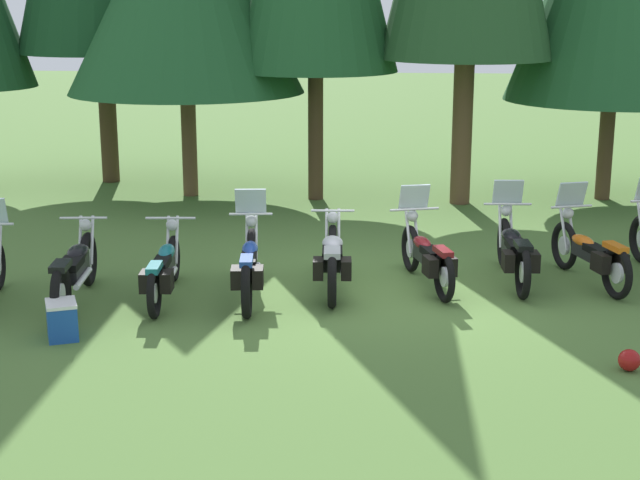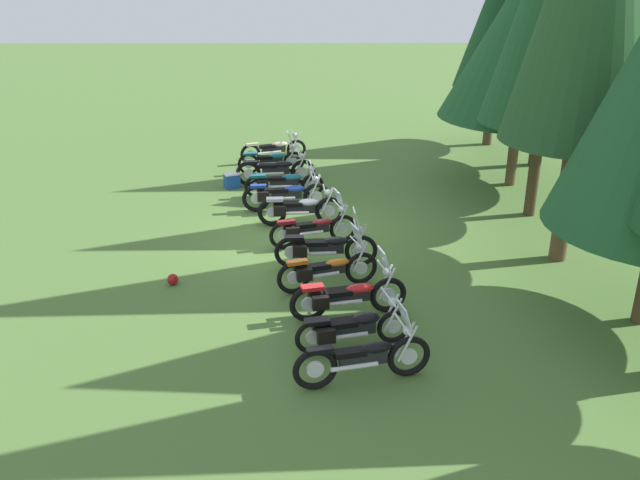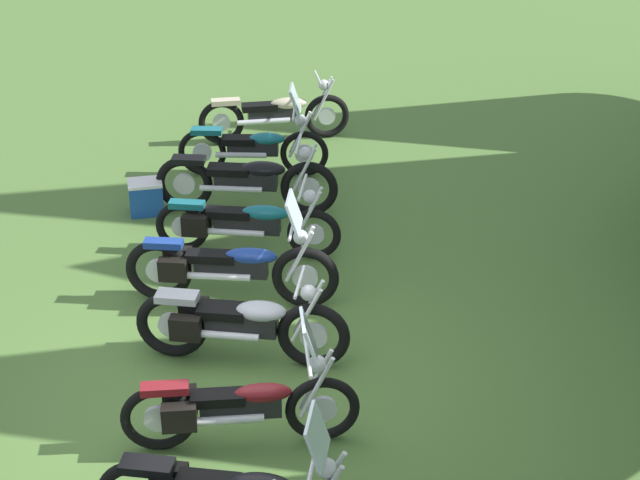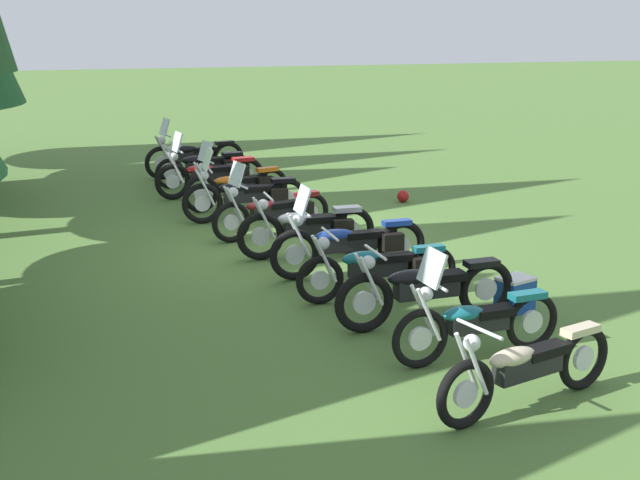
% 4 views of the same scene
% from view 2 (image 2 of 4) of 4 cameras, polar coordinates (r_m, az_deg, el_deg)
% --- Properties ---
extents(ground_plane, '(80.00, 80.00, 0.00)m').
position_cam_2_polar(ground_plane, '(17.26, -1.37, 0.43)').
color(ground_plane, '#4C7033').
extents(motorcycle_0, '(0.99, 2.24, 1.01)m').
position_cam_2_polar(motorcycle_0, '(23.40, -3.90, 7.66)').
color(motorcycle_0, black).
rests_on(motorcycle_0, ground_plane).
extents(motorcycle_1, '(0.65, 2.16, 1.36)m').
position_cam_2_polar(motorcycle_1, '(22.12, -4.06, 6.79)').
color(motorcycle_1, black).
rests_on(motorcycle_1, ground_plane).
extents(motorcycle_2, '(0.66, 2.46, 1.04)m').
position_cam_2_polar(motorcycle_2, '(20.97, -3.72, 5.93)').
color(motorcycle_2, black).
rests_on(motorcycle_2, ground_plane).
extents(motorcycle_3, '(0.71, 2.34, 0.99)m').
position_cam_2_polar(motorcycle_3, '(19.88, -3.19, 4.85)').
color(motorcycle_3, black).
rests_on(motorcycle_3, ground_plane).
extents(motorcycle_4, '(0.68, 2.47, 1.40)m').
position_cam_2_polar(motorcycle_4, '(18.77, -2.93, 3.87)').
color(motorcycle_4, black).
rests_on(motorcycle_4, ground_plane).
extents(motorcycle_5, '(0.65, 2.28, 1.04)m').
position_cam_2_polar(motorcycle_5, '(17.71, -1.75, 2.67)').
color(motorcycle_5, black).
rests_on(motorcycle_5, ground_plane).
extents(motorcycle_6, '(0.94, 2.17, 1.36)m').
position_cam_2_polar(motorcycle_6, '(16.47, -0.64, 1.02)').
color(motorcycle_6, black).
rests_on(motorcycle_6, ground_plane).
extents(motorcycle_7, '(0.71, 2.36, 1.39)m').
position_cam_2_polar(motorcycle_7, '(15.32, 0.42, -0.62)').
color(motorcycle_7, black).
rests_on(motorcycle_7, ground_plane).
extents(motorcycle_8, '(0.92, 2.18, 1.38)m').
position_cam_2_polar(motorcycle_8, '(14.33, 0.56, -2.47)').
color(motorcycle_8, black).
rests_on(motorcycle_8, ground_plane).
extents(motorcycle_9, '(0.89, 2.35, 1.39)m').
position_cam_2_polar(motorcycle_9, '(13.25, 2.33, -4.69)').
color(motorcycle_9, black).
rests_on(motorcycle_9, ground_plane).
extents(motorcycle_10, '(0.94, 2.16, 0.99)m').
position_cam_2_polar(motorcycle_10, '(12.25, 2.70, -7.36)').
color(motorcycle_10, black).
rests_on(motorcycle_10, ground_plane).
extents(motorcycle_11, '(0.86, 2.35, 1.39)m').
position_cam_2_polar(motorcycle_11, '(11.34, 3.82, -9.87)').
color(motorcycle_11, black).
rests_on(motorcycle_11, ground_plane).
extents(pine_tree_0, '(2.89, 2.89, 6.88)m').
position_cam_2_polar(pine_tree_0, '(25.71, 14.89, 17.57)').
color(pine_tree_0, '#4C3823').
rests_on(pine_tree_0, ground_plane).
extents(pine_tree_2, '(4.78, 4.78, 6.71)m').
position_cam_2_polar(pine_tree_2, '(21.00, 17.05, 16.03)').
color(pine_tree_2, brown).
rests_on(pine_tree_2, ground_plane).
extents(picnic_cooler, '(0.50, 0.55, 0.46)m').
position_cam_2_polar(picnic_cooler, '(20.91, -7.45, 5.03)').
color(picnic_cooler, '#19479E').
rests_on(picnic_cooler, ground_plane).
extents(dropped_helmet, '(0.25, 0.25, 0.25)m').
position_cam_2_polar(dropped_helmet, '(14.99, -12.33, -3.27)').
color(dropped_helmet, maroon).
rests_on(dropped_helmet, ground_plane).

